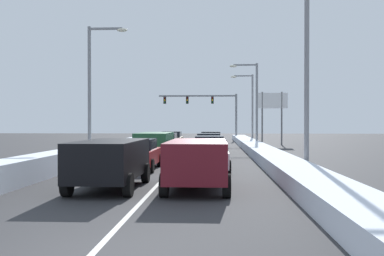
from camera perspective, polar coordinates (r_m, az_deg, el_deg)
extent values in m
plane|color=#333335|center=(28.62, -1.25, -3.92)|extent=(137.10, 137.10, 0.00)
cube|color=silver|center=(33.87, -0.58, -3.21)|extent=(0.14, 58.00, 0.01)
cube|color=silver|center=(33.93, 8.40, -2.69)|extent=(1.69, 58.00, 0.63)
cube|color=silver|center=(34.58, -9.39, -2.37)|extent=(1.33, 58.00, 0.93)
cube|color=maroon|center=(15.28, 0.72, -3.98)|extent=(1.95, 4.90, 1.25)
cube|color=black|center=(12.86, 0.28, -3.63)|extent=(1.56, 0.06, 0.55)
cube|color=red|center=(12.96, -3.18, -5.26)|extent=(0.20, 0.08, 0.28)
cube|color=red|center=(12.89, 3.76, -5.29)|extent=(0.20, 0.08, 0.28)
cylinder|color=black|center=(17.10, -2.27, -5.76)|extent=(0.25, 0.74, 0.74)
cylinder|color=black|center=(17.03, 4.18, -5.79)|extent=(0.25, 0.74, 0.74)
cylinder|color=black|center=(13.74, -3.59, -7.34)|extent=(0.25, 0.74, 0.74)
cylinder|color=black|center=(13.65, 4.46, -7.39)|extent=(0.25, 0.74, 0.74)
cube|color=silver|center=(21.05, 2.15, -3.85)|extent=(1.82, 4.50, 0.70)
cube|color=black|center=(20.87, 2.15, -2.22)|extent=(1.64, 2.20, 0.55)
cube|color=red|center=(18.88, -0.05, -4.00)|extent=(0.24, 0.08, 0.14)
cube|color=red|center=(18.85, 4.16, -4.01)|extent=(0.24, 0.08, 0.14)
cylinder|color=black|center=(22.65, -0.04, -4.29)|extent=(0.22, 0.66, 0.66)
cylinder|color=black|center=(22.63, 4.48, -4.30)|extent=(0.22, 0.66, 0.66)
cylinder|color=black|center=(19.57, -0.53, -5.07)|extent=(0.22, 0.66, 0.66)
cylinder|color=black|center=(19.54, 4.70, -5.08)|extent=(0.22, 0.66, 0.66)
cube|color=navy|center=(26.56, 2.27, -2.92)|extent=(1.82, 4.50, 0.70)
cube|color=black|center=(26.38, 2.26, -1.62)|extent=(1.64, 2.20, 0.55)
cube|color=red|center=(24.37, 0.57, -2.95)|extent=(0.24, 0.08, 0.14)
cube|color=red|center=(24.35, 3.83, -2.96)|extent=(0.24, 0.08, 0.14)
cylinder|color=black|center=(28.15, 0.50, -3.33)|extent=(0.22, 0.66, 0.66)
cylinder|color=black|center=(28.12, 4.13, -3.33)|extent=(0.22, 0.66, 0.66)
cylinder|color=black|center=(25.06, 0.18, -3.82)|extent=(0.22, 0.66, 0.66)
cylinder|color=black|center=(25.03, 4.26, -3.82)|extent=(0.22, 0.66, 0.66)
cube|color=#38383D|center=(33.09, 2.15, -2.21)|extent=(1.82, 4.50, 0.70)
cube|color=black|center=(32.91, 2.15, -1.17)|extent=(1.64, 2.20, 0.55)
cube|color=red|center=(30.90, 0.81, -2.19)|extent=(0.24, 0.08, 0.14)
cube|color=red|center=(30.88, 3.37, -2.20)|extent=(0.24, 0.08, 0.14)
cylinder|color=black|center=(34.67, 0.72, -2.58)|extent=(0.22, 0.66, 0.66)
cylinder|color=black|center=(34.65, 3.67, -2.58)|extent=(0.22, 0.66, 0.66)
cylinder|color=black|center=(31.58, 0.49, -2.89)|extent=(0.22, 0.66, 0.66)
cylinder|color=black|center=(31.55, 3.73, -2.90)|extent=(0.22, 0.66, 0.66)
cube|color=slate|center=(39.76, 2.44, -1.73)|extent=(1.82, 4.50, 0.70)
cube|color=black|center=(39.59, 2.44, -0.87)|extent=(1.64, 2.20, 0.55)
cube|color=red|center=(37.58, 1.35, -1.69)|extent=(0.24, 0.08, 0.14)
cube|color=red|center=(37.56, 3.46, -1.69)|extent=(0.24, 0.08, 0.14)
cylinder|color=black|center=(41.34, 1.23, -2.06)|extent=(0.22, 0.66, 0.66)
cylinder|color=black|center=(41.33, 3.70, -2.06)|extent=(0.22, 0.66, 0.66)
cylinder|color=black|center=(38.25, 1.09, -2.28)|extent=(0.22, 0.66, 0.66)
cylinder|color=black|center=(38.23, 3.75, -2.28)|extent=(0.22, 0.66, 0.66)
cube|color=black|center=(15.67, -10.40, -3.88)|extent=(1.95, 4.90, 1.25)
cube|color=black|center=(13.32, -12.82, -3.49)|extent=(1.56, 0.06, 0.55)
cube|color=red|center=(13.59, -15.98, -5.01)|extent=(0.20, 0.08, 0.28)
cube|color=red|center=(13.17, -9.53, -5.17)|extent=(0.20, 0.08, 0.28)
cylinder|color=black|center=(17.60, -12.14, -5.59)|extent=(0.25, 0.74, 0.74)
cylinder|color=black|center=(17.20, -5.96, -5.73)|extent=(0.25, 0.74, 0.74)
cylinder|color=black|center=(14.37, -15.72, -7.01)|extent=(0.25, 0.74, 0.74)
cylinder|color=black|center=(13.88, -8.18, -7.26)|extent=(0.25, 0.74, 0.74)
cube|color=maroon|center=(21.97, -6.96, -3.66)|extent=(1.82, 4.50, 0.70)
cube|color=black|center=(21.78, -7.03, -2.11)|extent=(1.64, 2.20, 0.55)
cube|color=red|center=(19.95, -10.02, -3.76)|extent=(0.24, 0.08, 0.14)
cube|color=red|center=(19.68, -6.09, -3.81)|extent=(0.24, 0.08, 0.14)
cylinder|color=black|center=(23.67, -8.43, -4.08)|extent=(0.22, 0.66, 0.66)
cylinder|color=black|center=(23.39, -4.14, -4.14)|extent=(0.22, 0.66, 0.66)
cylinder|color=black|center=(20.66, -10.15, -4.78)|extent=(0.22, 0.66, 0.66)
cylinder|color=black|center=(20.33, -5.24, -4.86)|extent=(0.22, 0.66, 0.66)
cube|color=#1E5633|center=(28.14, -4.80, -1.87)|extent=(1.95, 4.90, 1.25)
cube|color=black|center=(25.74, -5.53, -1.49)|extent=(1.56, 0.06, 0.55)
cube|color=red|center=(25.90, -7.23, -2.31)|extent=(0.20, 0.08, 0.28)
cube|color=red|center=(25.66, -3.80, -2.34)|extent=(0.20, 0.08, 0.28)
cylinder|color=black|center=(29.99, -6.16, -3.01)|extent=(0.25, 0.74, 0.74)
cylinder|color=black|center=(29.75, -2.52, -3.04)|extent=(0.25, 0.74, 0.74)
cylinder|color=black|center=(26.65, -7.33, -3.47)|extent=(0.25, 0.74, 0.74)
cylinder|color=black|center=(26.37, -3.24, -3.51)|extent=(0.25, 0.74, 0.74)
cube|color=#B7BABF|center=(34.60, -3.43, -2.09)|extent=(1.82, 4.50, 0.70)
cube|color=black|center=(34.43, -3.46, -1.10)|extent=(1.64, 2.20, 0.55)
cube|color=red|center=(32.50, -5.08, -2.06)|extent=(0.24, 0.08, 0.14)
cube|color=red|center=(32.34, -2.65, -2.07)|extent=(0.24, 0.08, 0.14)
cylinder|color=black|center=(36.26, -4.55, -2.44)|extent=(0.22, 0.66, 0.66)
cylinder|color=black|center=(36.07, -1.74, -2.45)|extent=(0.22, 0.66, 0.66)
cylinder|color=black|center=(33.19, -5.26, -2.73)|extent=(0.22, 0.66, 0.66)
cylinder|color=black|center=(32.98, -2.19, -2.74)|extent=(0.22, 0.66, 0.66)
cube|color=#937F60|center=(40.97, -2.58, -1.66)|extent=(1.82, 4.50, 0.70)
cube|color=black|center=(40.80, -2.60, -0.82)|extent=(1.64, 2.20, 0.55)
cube|color=red|center=(38.86, -3.91, -1.61)|extent=(0.24, 0.08, 0.14)
cube|color=red|center=(38.71, -1.88, -1.62)|extent=(0.24, 0.08, 0.14)
cylinder|color=black|center=(42.62, -3.57, -1.98)|extent=(0.22, 0.66, 0.66)
cylinder|color=black|center=(42.45, -1.18, -1.99)|extent=(0.22, 0.66, 0.66)
cylinder|color=black|center=(39.55, -4.09, -2.18)|extent=(0.22, 0.66, 0.66)
cylinder|color=black|center=(39.36, -1.51, -2.20)|extent=(0.22, 0.66, 0.66)
cylinder|color=slate|center=(60.16, 5.68, 1.42)|extent=(0.28, 0.28, 6.20)
cube|color=slate|center=(60.25, 0.70, 4.13)|extent=(10.46, 0.20, 0.20)
cube|color=black|center=(60.17, 2.63, 3.59)|extent=(0.34, 0.34, 0.95)
sphere|color=#4C0A0A|center=(60.00, 2.63, 3.87)|extent=(0.22, 0.22, 0.22)
sphere|color=#F2AD14|center=(59.98, 2.63, 3.60)|extent=(0.22, 0.22, 0.22)
sphere|color=#0C3819|center=(59.97, 2.63, 3.33)|extent=(0.22, 0.22, 0.22)
cube|color=black|center=(60.29, -0.61, 3.58)|extent=(0.34, 0.34, 0.95)
sphere|color=#4C0A0A|center=(60.12, -0.62, 3.86)|extent=(0.22, 0.22, 0.22)
sphere|color=#F2AD14|center=(60.11, -0.62, 3.59)|extent=(0.22, 0.22, 0.22)
sphere|color=#0C3819|center=(60.09, -0.62, 3.32)|extent=(0.22, 0.22, 0.22)
cube|color=black|center=(60.56, -3.50, 3.57)|extent=(0.34, 0.34, 0.95)
sphere|color=#4C0A0A|center=(60.39, -3.52, 3.85)|extent=(0.22, 0.22, 0.22)
sphere|color=#F2AD14|center=(60.38, -3.52, 3.58)|extent=(0.22, 0.22, 0.22)
sphere|color=#0C3819|center=(60.36, -3.52, 3.31)|extent=(0.22, 0.22, 0.22)
cylinder|color=gray|center=(21.08, 14.48, 6.87)|extent=(0.22, 0.22, 9.14)
cylinder|color=gray|center=(41.84, 8.30, 2.88)|extent=(0.22, 0.22, 7.84)
cube|color=gray|center=(42.07, 6.80, 8.03)|extent=(2.20, 0.14, 0.14)
ellipsoid|color=#EAE5C6|center=(42.00, 5.29, 7.90)|extent=(0.70, 0.36, 0.24)
cylinder|color=gray|center=(52.38, 7.75, 2.48)|extent=(0.22, 0.22, 7.94)
cube|color=gray|center=(52.57, 6.55, 6.65)|extent=(2.20, 0.14, 0.14)
ellipsoid|color=#EAE5C6|center=(52.50, 5.35, 6.55)|extent=(0.70, 0.36, 0.24)
cylinder|color=gray|center=(30.19, -13.00, 4.50)|extent=(0.22, 0.22, 8.63)
cube|color=gray|center=(30.47, -10.99, 12.38)|extent=(2.20, 0.14, 0.14)
ellipsoid|color=#EAE5C6|center=(30.21, -8.92, 12.29)|extent=(0.70, 0.36, 0.24)
cylinder|color=#59595B|center=(46.56, 8.98, 1.21)|extent=(0.16, 0.16, 5.50)
cylinder|color=#59595B|center=(46.81, 11.41, 1.21)|extent=(0.16, 0.16, 5.50)
cube|color=white|center=(46.73, 10.20, 3.48)|extent=(3.20, 0.12, 1.60)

